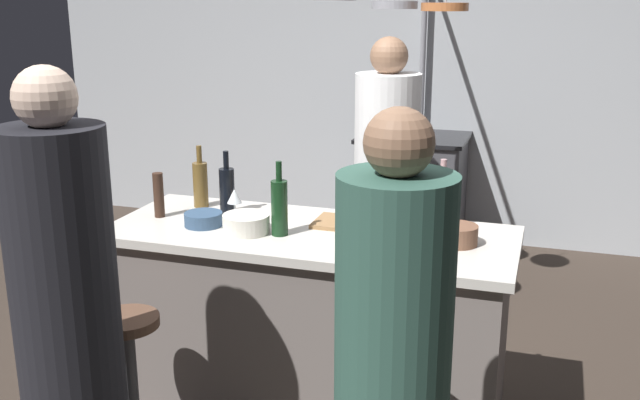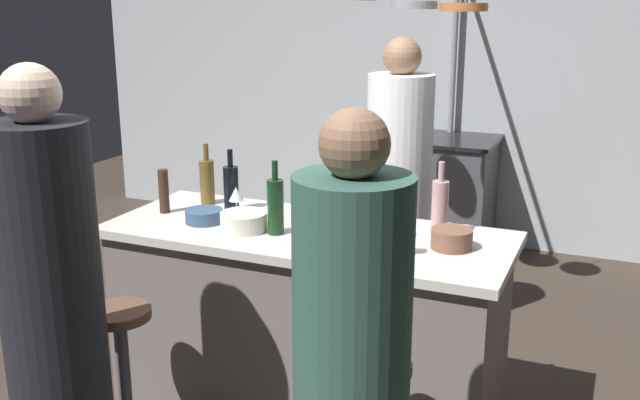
{
  "view_description": "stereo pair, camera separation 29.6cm",
  "coord_description": "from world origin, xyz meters",
  "px_view_note": "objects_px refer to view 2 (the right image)",
  "views": [
    {
      "loc": [
        0.98,
        -2.87,
        1.89
      ],
      "look_at": [
        0.0,
        0.15,
        1.0
      ],
      "focal_mm": 40.68,
      "sensor_mm": 36.0,
      "label": 1
    },
    {
      "loc": [
        1.25,
        -2.77,
        1.89
      ],
      "look_at": [
        0.0,
        0.15,
        1.0
      ],
      "focal_mm": 40.68,
      "sensor_mm": 36.0,
      "label": 2
    }
  ],
  "objects_px": {
    "stove_range": "(440,195)",
    "wine_glass_near_left_guest": "(409,229)",
    "guest_left": "(54,321)",
    "wine_glass_near_right_guest": "(236,196)",
    "wine_bottle_amber": "(207,181)",
    "wine_bottle_red": "(275,205)",
    "wine_bottle_dark": "(231,187)",
    "pepper_mill": "(164,191)",
    "wine_bottle_rose": "(440,207)",
    "mixing_bowl_blue": "(204,216)",
    "chef": "(398,204)",
    "bar_stool_left": "(124,377)",
    "mixing_bowl_ceramic": "(244,221)",
    "mixing_bowl_wooden": "(452,239)",
    "cutting_board": "(349,224)"
  },
  "relations": [
    {
      "from": "pepper_mill",
      "to": "wine_bottle_amber",
      "type": "bearing_deg",
      "value": 63.79
    },
    {
      "from": "mixing_bowl_wooden",
      "to": "wine_bottle_amber",
      "type": "bearing_deg",
      "value": 171.76
    },
    {
      "from": "bar_stool_left",
      "to": "pepper_mill",
      "type": "bearing_deg",
      "value": 106.68
    },
    {
      "from": "wine_bottle_amber",
      "to": "mixing_bowl_ceramic",
      "type": "xyz_separation_m",
      "value": [
        0.37,
        -0.31,
        -0.08
      ]
    },
    {
      "from": "chef",
      "to": "mixing_bowl_ceramic",
      "type": "height_order",
      "value": "chef"
    },
    {
      "from": "cutting_board",
      "to": "wine_bottle_dark",
      "type": "xyz_separation_m",
      "value": [
        -0.61,
        0.01,
        0.11
      ]
    },
    {
      "from": "stove_range",
      "to": "wine_bottle_red",
      "type": "distance_m",
      "value": 2.61
    },
    {
      "from": "guest_left",
      "to": "chef",
      "type": "bearing_deg",
      "value": 70.74
    },
    {
      "from": "stove_range",
      "to": "wine_glass_near_left_guest",
      "type": "height_order",
      "value": "wine_glass_near_left_guest"
    },
    {
      "from": "mixing_bowl_ceramic",
      "to": "wine_bottle_amber",
      "type": "bearing_deg",
      "value": 140.57
    },
    {
      "from": "stove_range",
      "to": "mixing_bowl_blue",
      "type": "xyz_separation_m",
      "value": [
        -0.48,
        -2.53,
        0.48
      ]
    },
    {
      "from": "bar_stool_left",
      "to": "wine_glass_near_right_guest",
      "type": "bearing_deg",
      "value": 75.36
    },
    {
      "from": "wine_bottle_rose",
      "to": "mixing_bowl_wooden",
      "type": "xyz_separation_m",
      "value": [
        0.09,
        -0.15,
        -0.09
      ]
    },
    {
      "from": "wine_bottle_dark",
      "to": "bar_stool_left",
      "type": "bearing_deg",
      "value": -96.97
    },
    {
      "from": "wine_bottle_rose",
      "to": "wine_bottle_dark",
      "type": "xyz_separation_m",
      "value": [
        -1.01,
        -0.02,
        -0.01
      ]
    },
    {
      "from": "mixing_bowl_ceramic",
      "to": "mixing_bowl_wooden",
      "type": "height_order",
      "value": "mixing_bowl_wooden"
    },
    {
      "from": "stove_range",
      "to": "cutting_board",
      "type": "relative_size",
      "value": 2.78
    },
    {
      "from": "stove_range",
      "to": "wine_bottle_dark",
      "type": "bearing_deg",
      "value": -101.3
    },
    {
      "from": "cutting_board",
      "to": "mixing_bowl_blue",
      "type": "distance_m",
      "value": 0.66
    },
    {
      "from": "cutting_board",
      "to": "wine_glass_near_left_guest",
      "type": "xyz_separation_m",
      "value": [
        0.35,
        -0.25,
        0.1
      ]
    },
    {
      "from": "mixing_bowl_wooden",
      "to": "bar_stool_left",
      "type": "bearing_deg",
      "value": -152.05
    },
    {
      "from": "cutting_board",
      "to": "wine_bottle_red",
      "type": "height_order",
      "value": "wine_bottle_red"
    },
    {
      "from": "wine_bottle_dark",
      "to": "mixing_bowl_blue",
      "type": "relative_size",
      "value": 1.75
    },
    {
      "from": "wine_bottle_red",
      "to": "pepper_mill",
      "type": "bearing_deg",
      "value": 173.02
    },
    {
      "from": "guest_left",
      "to": "wine_bottle_rose",
      "type": "distance_m",
      "value": 1.6
    },
    {
      "from": "bar_stool_left",
      "to": "mixing_bowl_blue",
      "type": "xyz_separation_m",
      "value": [
        0.08,
        0.54,
        0.55
      ]
    },
    {
      "from": "stove_range",
      "to": "bar_stool_left",
      "type": "relative_size",
      "value": 1.31
    },
    {
      "from": "guest_left",
      "to": "wine_glass_near_right_guest",
      "type": "distance_m",
      "value": 1.06
    },
    {
      "from": "stove_range",
      "to": "wine_bottle_dark",
      "type": "height_order",
      "value": "wine_bottle_dark"
    },
    {
      "from": "wine_glass_near_right_guest",
      "to": "stove_range",
      "type": "bearing_deg",
      "value": 81.02
    },
    {
      "from": "cutting_board",
      "to": "mixing_bowl_wooden",
      "type": "bearing_deg",
      "value": -12.95
    },
    {
      "from": "stove_range",
      "to": "wine_glass_near_left_guest",
      "type": "relative_size",
      "value": 6.1
    },
    {
      "from": "wine_bottle_amber",
      "to": "mixing_bowl_ceramic",
      "type": "relative_size",
      "value": 1.48
    },
    {
      "from": "wine_glass_near_left_guest",
      "to": "wine_glass_near_right_guest",
      "type": "bearing_deg",
      "value": 169.23
    },
    {
      "from": "mixing_bowl_blue",
      "to": "stove_range",
      "type": "bearing_deg",
      "value": 79.3
    },
    {
      "from": "wine_glass_near_right_guest",
      "to": "wine_glass_near_left_guest",
      "type": "bearing_deg",
      "value": -10.77
    },
    {
      "from": "wine_bottle_amber",
      "to": "wine_glass_near_right_guest",
      "type": "xyz_separation_m",
      "value": [
        0.25,
        -0.15,
        -0.01
      ]
    },
    {
      "from": "mixing_bowl_ceramic",
      "to": "pepper_mill",
      "type": "bearing_deg",
      "value": 169.21
    },
    {
      "from": "cutting_board",
      "to": "mixing_bowl_ceramic",
      "type": "height_order",
      "value": "mixing_bowl_ceramic"
    },
    {
      "from": "wine_bottle_rose",
      "to": "wine_bottle_dark",
      "type": "bearing_deg",
      "value": -178.65
    },
    {
      "from": "stove_range",
      "to": "mixing_bowl_blue",
      "type": "bearing_deg",
      "value": -100.7
    },
    {
      "from": "wine_bottle_dark",
      "to": "wine_bottle_rose",
      "type": "bearing_deg",
      "value": 1.35
    },
    {
      "from": "wine_glass_near_left_guest",
      "to": "chef",
      "type": "bearing_deg",
      "value": 109.13
    },
    {
      "from": "wine_bottle_amber",
      "to": "mixing_bowl_wooden",
      "type": "xyz_separation_m",
      "value": [
        1.27,
        -0.18,
        -0.08
      ]
    },
    {
      "from": "mixing_bowl_ceramic",
      "to": "wine_bottle_dark",
      "type": "bearing_deg",
      "value": 129.33
    },
    {
      "from": "stove_range",
      "to": "wine_bottle_red",
      "type": "bearing_deg",
      "value": -92.35
    },
    {
      "from": "pepper_mill",
      "to": "wine_bottle_rose",
      "type": "xyz_separation_m",
      "value": [
        1.29,
        0.18,
        0.02
      ]
    },
    {
      "from": "wine_glass_near_right_guest",
      "to": "mixing_bowl_blue",
      "type": "bearing_deg",
      "value": -128.1
    },
    {
      "from": "wine_bottle_rose",
      "to": "wine_glass_near_right_guest",
      "type": "bearing_deg",
      "value": -172.7
    },
    {
      "from": "mixing_bowl_ceramic",
      "to": "cutting_board",
      "type": "bearing_deg",
      "value": 30.34
    }
  ]
}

